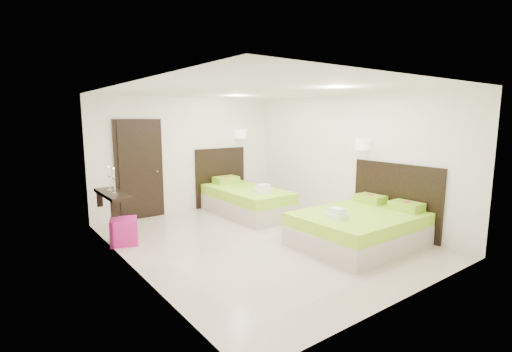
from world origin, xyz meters
TOP-DOWN VIEW (x-y plane):
  - floor at (0.00, 0.00)m, footprint 5.50×5.50m
  - bed_single at (0.81, 1.70)m, footprint 1.36×2.26m
  - bed_double at (1.28, -1.17)m, footprint 2.11×1.80m
  - nightstand at (1.20, 2.71)m, footprint 0.53×0.48m
  - ottoman at (-2.02, 1.23)m, footprint 0.56×0.56m
  - door at (-1.20, 2.70)m, footprint 1.02×0.15m
  - console_shelf at (-2.08, 1.60)m, footprint 0.35×1.20m

SIDE VIEW (x-z plane):
  - floor at x=0.00m, z-range 0.00..0.00m
  - ottoman at x=-2.02m, z-range 0.00..0.44m
  - nightstand at x=1.20m, z-range 0.00..0.45m
  - bed_double at x=1.28m, z-range -0.56..1.18m
  - bed_single at x=0.81m, z-range -0.60..1.27m
  - console_shelf at x=-2.08m, z-range 0.42..1.21m
  - door at x=-1.20m, z-range -0.02..2.12m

